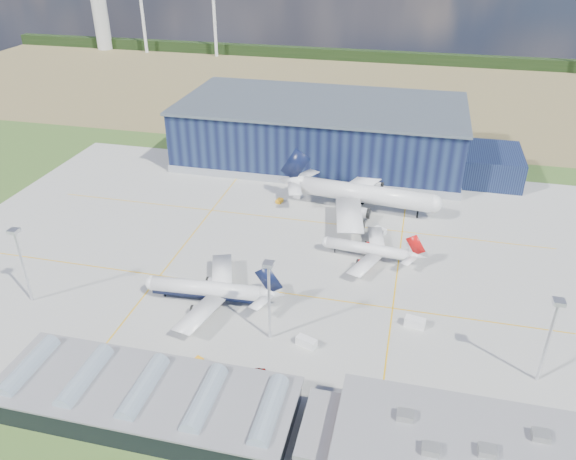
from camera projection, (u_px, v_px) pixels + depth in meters
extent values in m
plane|color=#314E1D|center=(264.00, 271.00, 172.64)|extent=(600.00, 600.00, 0.00)
cube|color=gray|center=(272.00, 254.00, 181.13)|extent=(220.00, 160.00, 0.06)
cube|color=#ECAD0C|center=(255.00, 289.00, 164.10)|extent=(180.00, 0.40, 0.02)
cube|color=#ECAD0C|center=(290.00, 219.00, 202.37)|extent=(180.00, 0.40, 0.02)
cube|color=#ECAD0C|center=(186.00, 243.00, 187.23)|extent=(0.40, 120.00, 0.02)
cube|color=#ECAD0C|center=(397.00, 270.00, 172.95)|extent=(0.40, 120.00, 0.02)
cube|color=olive|center=(356.00, 88.00, 359.74)|extent=(600.00, 220.00, 0.01)
cube|color=black|center=(370.00, 56.00, 425.84)|extent=(600.00, 8.00, 8.00)
cylinder|color=silver|center=(142.00, 7.00, 439.02)|extent=(2.40, 2.40, 70.00)
cylinder|color=silver|center=(214.00, 9.00, 426.79)|extent=(2.40, 2.40, 70.00)
cylinder|color=silver|center=(102.00, 24.00, 458.71)|extent=(12.00, 12.00, 40.00)
cube|color=#0F1534|center=(321.00, 132.00, 247.37)|extent=(120.00, 60.00, 25.00)
cube|color=gray|center=(321.00, 156.00, 252.66)|extent=(121.00, 61.00, 3.20)
cube|color=#515C66|center=(322.00, 103.00, 241.07)|extent=(122.00, 62.00, 1.20)
cube|color=#0F1534|center=(490.00, 165.00, 231.59)|extent=(24.00, 30.00, 12.00)
cube|color=brown|center=(454.00, 453.00, 108.21)|extent=(45.00, 22.00, 9.00)
cube|color=slate|center=(458.00, 436.00, 105.93)|extent=(46.00, 23.00, 0.50)
cube|color=black|center=(452.00, 415.00, 118.46)|extent=(44.00, 0.40, 1.40)
cube|color=black|center=(454.00, 403.00, 116.76)|extent=(44.00, 0.40, 1.40)
cube|color=#9D9E99|center=(405.00, 416.00, 109.23)|extent=(3.20, 2.60, 1.60)
cube|color=#9D9E99|center=(487.00, 451.00, 101.92)|extent=(3.20, 2.60, 1.60)
cube|color=#9D9E99|center=(541.00, 436.00, 104.98)|extent=(3.20, 2.60, 1.60)
cube|color=#9D9E99|center=(431.00, 449.00, 102.26)|extent=(3.20, 2.60, 1.60)
cube|color=black|center=(145.00, 400.00, 122.19)|extent=(65.00, 22.00, 6.00)
cube|color=slate|center=(143.00, 389.00, 120.64)|extent=(66.00, 23.00, 0.50)
cube|color=slate|center=(326.00, 434.00, 114.03)|extent=(10.00, 18.00, 6.00)
cylinder|color=#8EA1AF|center=(29.00, 367.00, 126.26)|extent=(4.40, 18.00, 4.40)
cylinder|color=#8EA1AF|center=(85.00, 378.00, 123.40)|extent=(4.40, 18.00, 4.40)
cylinder|color=#8EA1AF|center=(143.00, 389.00, 120.55)|extent=(4.40, 18.00, 4.40)
cylinder|color=#8EA1AF|center=(205.00, 400.00, 117.69)|extent=(4.40, 18.00, 4.40)
cylinder|color=#8EA1AF|center=(269.00, 412.00, 114.83)|extent=(4.40, 18.00, 4.40)
cylinder|color=silver|center=(23.00, 268.00, 154.03)|extent=(0.70, 0.70, 22.00)
cube|color=silver|center=(14.00, 231.00, 148.45)|extent=(2.60, 2.60, 1.00)
cylinder|color=silver|center=(269.00, 303.00, 139.75)|extent=(0.70, 0.70, 22.00)
cube|color=silver|center=(268.00, 264.00, 134.17)|extent=(2.60, 2.60, 1.00)
cylinder|color=silver|center=(547.00, 343.00, 126.49)|extent=(0.70, 0.70, 22.00)
cube|color=silver|center=(559.00, 302.00, 120.92)|extent=(2.60, 2.60, 1.00)
cube|color=#FDA516|center=(197.00, 362.00, 136.02)|extent=(3.09, 3.65, 1.34)
cube|color=white|center=(306.00, 342.00, 141.77)|extent=(5.77, 3.99, 2.31)
cube|color=white|center=(380.00, 230.00, 193.06)|extent=(4.65, 3.97, 1.96)
cube|color=#FDA516|center=(279.00, 201.00, 213.96)|extent=(2.65, 3.50, 1.37)
cube|color=white|center=(298.00, 196.00, 217.73)|extent=(3.60, 2.94, 1.35)
cube|color=white|center=(415.00, 322.00, 148.48)|extent=(5.71, 3.47, 2.56)
imported|color=#99999E|center=(258.00, 371.00, 133.54)|extent=(3.94, 2.67, 1.25)
imported|color=#99999E|center=(388.00, 409.00, 122.98)|extent=(4.13, 2.03, 1.30)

